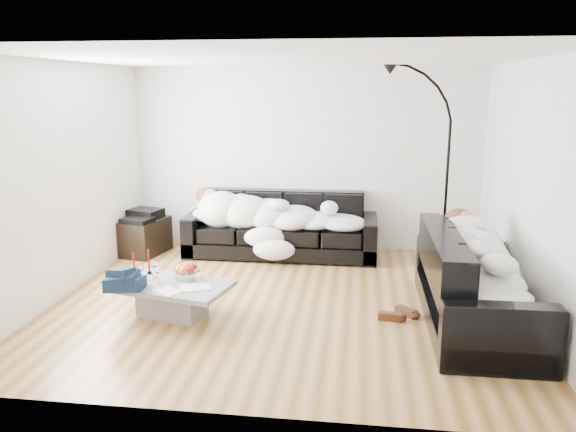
# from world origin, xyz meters

# --- Properties ---
(ground) EXTENTS (5.00, 5.00, 0.00)m
(ground) POSITION_xyz_m (0.00, 0.00, 0.00)
(ground) COLOR brown
(ground) RESTS_ON ground
(wall_back) EXTENTS (5.00, 0.02, 2.60)m
(wall_back) POSITION_xyz_m (0.00, 2.25, 1.30)
(wall_back) COLOR silver
(wall_back) RESTS_ON ground
(wall_left) EXTENTS (0.02, 4.50, 2.60)m
(wall_left) POSITION_xyz_m (-2.50, 0.00, 1.30)
(wall_left) COLOR silver
(wall_left) RESTS_ON ground
(wall_right) EXTENTS (0.02, 4.50, 2.60)m
(wall_right) POSITION_xyz_m (2.50, 0.00, 1.30)
(wall_right) COLOR silver
(wall_right) RESTS_ON ground
(ceiling) EXTENTS (5.00, 5.00, 0.00)m
(ceiling) POSITION_xyz_m (0.00, 0.00, 2.60)
(ceiling) COLOR white
(ceiling) RESTS_ON ground
(sofa_back) EXTENTS (2.65, 0.92, 0.87)m
(sofa_back) POSITION_xyz_m (-0.28, 1.75, 0.43)
(sofa_back) COLOR black
(sofa_back) RESTS_ON ground
(sofa_right) EXTENTS (0.97, 2.26, 0.91)m
(sofa_right) POSITION_xyz_m (1.97, -0.33, 0.46)
(sofa_right) COLOR black
(sofa_right) RESTS_ON ground
(sleeper_back) EXTENTS (2.25, 0.78, 0.45)m
(sleeper_back) POSITION_xyz_m (-0.28, 1.70, 0.64)
(sleeper_back) COLOR white
(sleeper_back) RESTS_ON sofa_back
(sleeper_right) EXTENTS (0.82, 1.94, 0.47)m
(sleeper_right) POSITION_xyz_m (1.97, -0.33, 0.66)
(sleeper_right) COLOR white
(sleeper_right) RESTS_ON sofa_right
(teal_cushion) EXTENTS (0.42, 0.38, 0.20)m
(teal_cushion) POSITION_xyz_m (1.91, 0.36, 0.72)
(teal_cushion) COLOR #0D5A5F
(teal_cushion) RESTS_ON sofa_right
(coffee_table) EXTENTS (1.30, 0.93, 0.34)m
(coffee_table) POSITION_xyz_m (-1.10, -0.54, 0.17)
(coffee_table) COLOR #939699
(coffee_table) RESTS_ON ground
(fruit_bowl) EXTENTS (0.32, 0.32, 0.17)m
(fruit_bowl) POSITION_xyz_m (-0.98, -0.36, 0.43)
(fruit_bowl) COLOR white
(fruit_bowl) RESTS_ON coffee_table
(wine_glass_a) EXTENTS (0.09, 0.09, 0.18)m
(wine_glass_a) POSITION_xyz_m (-1.32, -0.39, 0.43)
(wine_glass_a) COLOR white
(wine_glass_a) RESTS_ON coffee_table
(wine_glass_b) EXTENTS (0.07, 0.07, 0.16)m
(wine_glass_b) POSITION_xyz_m (-1.44, -0.48, 0.42)
(wine_glass_b) COLOR white
(wine_glass_b) RESTS_ON coffee_table
(wine_glass_c) EXTENTS (0.09, 0.09, 0.17)m
(wine_glass_c) POSITION_xyz_m (-1.23, -0.54, 0.43)
(wine_glass_c) COLOR white
(wine_glass_c) RESTS_ON coffee_table
(candle_left) EXTENTS (0.06, 0.06, 0.26)m
(candle_left) POSITION_xyz_m (-1.57, -0.35, 0.47)
(candle_left) COLOR maroon
(candle_left) RESTS_ON coffee_table
(candle_right) EXTENTS (0.06, 0.06, 0.27)m
(candle_right) POSITION_xyz_m (-1.44, -0.27, 0.48)
(candle_right) COLOR maroon
(candle_right) RESTS_ON coffee_table
(newspaper_a) EXTENTS (0.38, 0.34, 0.01)m
(newspaper_a) POSITION_xyz_m (-0.82, -0.62, 0.35)
(newspaper_a) COLOR silver
(newspaper_a) RESTS_ON coffee_table
(newspaper_b) EXTENTS (0.32, 0.30, 0.01)m
(newspaper_b) POSITION_xyz_m (-1.06, -0.77, 0.35)
(newspaper_b) COLOR silver
(newspaper_b) RESTS_ON coffee_table
(navy_jacket) EXTENTS (0.43, 0.37, 0.19)m
(navy_jacket) POSITION_xyz_m (-1.55, -0.78, 0.52)
(navy_jacket) COLOR black
(navy_jacket) RESTS_ON coffee_table
(shoes) EXTENTS (0.47, 0.40, 0.09)m
(shoes) POSITION_xyz_m (1.22, -0.32, 0.05)
(shoes) COLOR #472311
(shoes) RESTS_ON ground
(av_cabinet) EXTENTS (0.63, 0.81, 0.50)m
(av_cabinet) POSITION_xyz_m (-2.23, 1.57, 0.25)
(av_cabinet) COLOR black
(av_cabinet) RESTS_ON ground
(stereo) EXTENTS (0.51, 0.44, 0.13)m
(stereo) POSITION_xyz_m (-2.23, 1.57, 0.56)
(stereo) COLOR black
(stereo) RESTS_ON av_cabinet
(floor_lamp) EXTENTS (0.91, 0.62, 2.32)m
(floor_lamp) POSITION_xyz_m (1.93, 1.75, 1.16)
(floor_lamp) COLOR black
(floor_lamp) RESTS_ON ground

